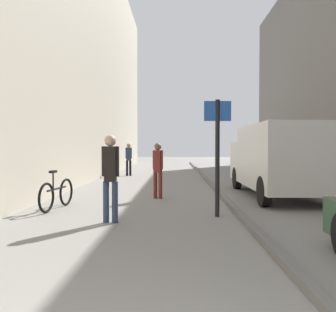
{
  "coord_description": "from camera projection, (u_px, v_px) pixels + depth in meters",
  "views": [
    {
      "loc": [
        0.15,
        -1.3,
        1.55
      ],
      "look_at": [
        -0.13,
        11.05,
        1.23
      ],
      "focal_mm": 36.56,
      "sensor_mm": 36.0,
      "label": 1
    }
  ],
  "objects": [
    {
      "name": "delivery_van",
      "position": [
        278.0,
        158.0,
        10.7
      ],
      "size": [
        2.07,
        5.43,
        2.2
      ],
      "rotation": [
        0.0,
        0.0,
        0.01
      ],
      "color": "silver",
      "rests_on": "ground_plane"
    },
    {
      "name": "street_sign_post",
      "position": [
        217.0,
        147.0,
        7.59
      ],
      "size": [
        0.6,
        0.1,
        2.6
      ],
      "rotation": [
        0.0,
        0.0,
        3.19
      ],
      "color": "black",
      "rests_on": "ground_plane"
    },
    {
      "name": "ground_plane",
      "position": [
        172.0,
        187.0,
        13.34
      ],
      "size": [
        80.0,
        80.0,
        0.0
      ],
      "primitive_type": "plane",
      "color": "gray"
    },
    {
      "name": "pedestrian_mid_block",
      "position": [
        110.0,
        172.0,
        6.97
      ],
      "size": [
        0.36,
        0.23,
        1.8
      ],
      "rotation": [
        0.0,
        0.0,
        0.03
      ],
      "color": "#2D3851",
      "rests_on": "ground_plane"
    },
    {
      "name": "pedestrian_main_foreground",
      "position": [
        158.0,
        166.0,
        10.28
      ],
      "size": [
        0.32,
        0.25,
        1.67
      ],
      "rotation": [
        0.0,
        0.0,
        -0.34
      ],
      "color": "maroon",
      "rests_on": "ground_plane"
    },
    {
      "name": "bicycle_leaning",
      "position": [
        57.0,
        194.0,
        8.53
      ],
      "size": [
        0.28,
        1.76,
        0.98
      ],
      "rotation": [
        0.0,
        0.0,
        -0.13
      ],
      "color": "black",
      "rests_on": "ground_plane"
    },
    {
      "name": "building_facade_left",
      "position": [
        52.0,
        19.0,
        13.27
      ],
      "size": [
        2.15,
        40.0,
        13.04
      ],
      "primitive_type": "cube",
      "color": "#BCB29E",
      "rests_on": "ground_plane"
    },
    {
      "name": "pedestrian_far_crossing",
      "position": [
        129.0,
        157.0,
        18.42
      ],
      "size": [
        0.34,
        0.25,
        1.75
      ],
      "rotation": [
        0.0,
        0.0,
        0.3
      ],
      "color": "black",
      "rests_on": "ground_plane"
    },
    {
      "name": "kerb_strip",
      "position": [
        212.0,
        185.0,
        13.3
      ],
      "size": [
        0.16,
        40.0,
        0.12
      ],
      "primitive_type": "cube",
      "color": "#615F5B",
      "rests_on": "ground_plane"
    }
  ]
}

